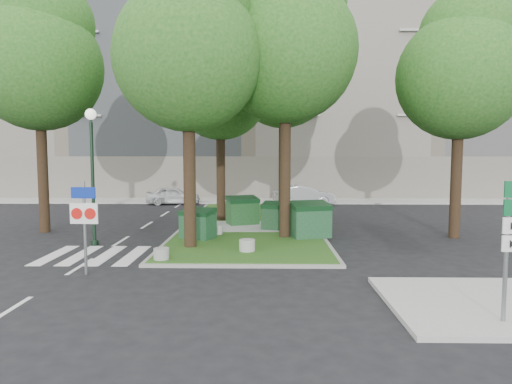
{
  "coord_description": "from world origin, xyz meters",
  "views": [
    {
      "loc": [
        1.17,
        -13.7,
        3.51
      ],
      "look_at": [
        0.85,
        3.59,
        2.0
      ],
      "focal_mm": 32.0,
      "sensor_mm": 36.0,
      "label": 1
    }
  ],
  "objects_px": {
    "tree_median_near_left": "(191,43)",
    "bollard_left": "(161,254)",
    "car_silver": "(304,195)",
    "dumpster_a": "(198,224)",
    "dumpster_d": "(310,220)",
    "tree_street_right": "(462,65)",
    "tree_street_left": "(41,55)",
    "street_lamp": "(92,160)",
    "tree_median_near_right": "(288,37)",
    "bollard_right": "(247,245)",
    "traffic_sign_pole": "(84,215)",
    "litter_bin": "(306,213)",
    "tree_median_far": "(285,65)",
    "car_white": "(173,195)",
    "bollard_mid": "(216,230)",
    "dumpster_b": "(243,211)",
    "dumpster_c": "(277,216)",
    "tree_median_mid": "(222,82)"
  },
  "relations": [
    {
      "from": "tree_street_right",
      "to": "tree_street_left",
      "type": "bearing_deg",
      "value": 176.73
    },
    {
      "from": "tree_median_near_right",
      "to": "bollard_right",
      "type": "distance_m",
      "value": 8.3
    },
    {
      "from": "dumpster_c",
      "to": "traffic_sign_pole",
      "type": "height_order",
      "value": "traffic_sign_pole"
    },
    {
      "from": "tree_median_near_left",
      "to": "dumpster_d",
      "type": "relative_size",
      "value": 5.92
    },
    {
      "from": "tree_median_near_left",
      "to": "tree_street_left",
      "type": "xyz_separation_m",
      "value": [
        -7.0,
        3.5,
        0.33
      ]
    },
    {
      "from": "tree_median_near_left",
      "to": "tree_street_right",
      "type": "height_order",
      "value": "tree_median_near_left"
    },
    {
      "from": "tree_median_near_left",
      "to": "car_white",
      "type": "relative_size",
      "value": 2.95
    },
    {
      "from": "bollard_left",
      "to": "car_silver",
      "type": "xyz_separation_m",
      "value": [
        5.9,
        15.89,
        0.37
      ]
    },
    {
      "from": "car_white",
      "to": "tree_street_right",
      "type": "bearing_deg",
      "value": -136.54
    },
    {
      "from": "tree_median_far",
      "to": "bollard_right",
      "type": "height_order",
      "value": "tree_median_far"
    },
    {
      "from": "tree_median_far",
      "to": "dumpster_d",
      "type": "bearing_deg",
      "value": -84.67
    },
    {
      "from": "bollard_mid",
      "to": "car_white",
      "type": "distance_m",
      "value": 12.48
    },
    {
      "from": "dumpster_d",
      "to": "car_white",
      "type": "xyz_separation_m",
      "value": [
        -7.97,
        12.33,
        -0.2
      ]
    },
    {
      "from": "bollard_left",
      "to": "litter_bin",
      "type": "distance_m",
      "value": 9.63
    },
    {
      "from": "dumpster_d",
      "to": "car_silver",
      "type": "distance_m",
      "value": 11.98
    },
    {
      "from": "dumpster_b",
      "to": "car_silver",
      "type": "bearing_deg",
      "value": 46.64
    },
    {
      "from": "tree_median_mid",
      "to": "bollard_left",
      "type": "bearing_deg",
      "value": -97.9
    },
    {
      "from": "dumpster_b",
      "to": "dumpster_c",
      "type": "relative_size",
      "value": 1.13
    },
    {
      "from": "traffic_sign_pole",
      "to": "car_silver",
      "type": "distance_m",
      "value": 18.99
    },
    {
      "from": "traffic_sign_pole",
      "to": "car_white",
      "type": "relative_size",
      "value": 0.75
    },
    {
      "from": "tree_median_near_right",
      "to": "dumpster_d",
      "type": "xyz_separation_m",
      "value": [
        0.91,
        -0.12,
        -7.18
      ]
    },
    {
      "from": "bollard_left",
      "to": "traffic_sign_pole",
      "type": "bearing_deg",
      "value": -142.92
    },
    {
      "from": "litter_bin",
      "to": "car_silver",
      "type": "xyz_separation_m",
      "value": [
        0.6,
        7.85,
        0.15
      ]
    },
    {
      "from": "tree_median_near_left",
      "to": "bollard_left",
      "type": "bearing_deg",
      "value": -108.49
    },
    {
      "from": "tree_median_near_left",
      "to": "dumpster_a",
      "type": "relative_size",
      "value": 6.84
    },
    {
      "from": "tree_median_near_right",
      "to": "car_white",
      "type": "height_order",
      "value": "tree_median_near_right"
    },
    {
      "from": "bollard_mid",
      "to": "tree_median_near_right",
      "type": "bearing_deg",
      "value": -8.61
    },
    {
      "from": "traffic_sign_pole",
      "to": "street_lamp",
      "type": "bearing_deg",
      "value": 110.03
    },
    {
      "from": "dumpster_a",
      "to": "car_white",
      "type": "xyz_separation_m",
      "value": [
        -3.51,
        12.67,
        -0.09
      ]
    },
    {
      "from": "tree_median_near_left",
      "to": "tree_median_mid",
      "type": "bearing_deg",
      "value": 85.6
    },
    {
      "from": "car_white",
      "to": "bollard_mid",
      "type": "bearing_deg",
      "value": -167.34
    },
    {
      "from": "dumpster_c",
      "to": "car_silver",
      "type": "relative_size",
      "value": 0.37
    },
    {
      "from": "tree_median_near_right",
      "to": "bollard_left",
      "type": "height_order",
      "value": "tree_median_near_right"
    },
    {
      "from": "tree_median_mid",
      "to": "traffic_sign_pole",
      "type": "xyz_separation_m",
      "value": [
        -3.05,
        -9.97,
        -5.25
      ]
    },
    {
      "from": "tree_street_left",
      "to": "bollard_left",
      "type": "relative_size",
      "value": 22.22
    },
    {
      "from": "bollard_left",
      "to": "street_lamp",
      "type": "distance_m",
      "value": 5.1
    },
    {
      "from": "tree_street_left",
      "to": "dumpster_c",
      "type": "relative_size",
      "value": 7.34
    },
    {
      "from": "tree_median_near_right",
      "to": "bollard_left",
      "type": "xyz_separation_m",
      "value": [
        -4.19,
        -4.06,
        -7.69
      ]
    },
    {
      "from": "tree_median_near_right",
      "to": "tree_street_left",
      "type": "distance_m",
      "value": 10.61
    },
    {
      "from": "tree_median_mid",
      "to": "traffic_sign_pole",
      "type": "relative_size",
      "value": 3.71
    },
    {
      "from": "dumpster_d",
      "to": "car_silver",
      "type": "relative_size",
      "value": 0.44
    },
    {
      "from": "dumpster_c",
      "to": "litter_bin",
      "type": "distance_m",
      "value": 2.69
    },
    {
      "from": "tree_street_left",
      "to": "car_silver",
      "type": "height_order",
      "value": "tree_street_left"
    },
    {
      "from": "car_silver",
      "to": "dumpster_a",
      "type": "bearing_deg",
      "value": 150.38
    },
    {
      "from": "tree_median_near_right",
      "to": "car_white",
      "type": "relative_size",
      "value": 3.21
    },
    {
      "from": "bollard_left",
      "to": "street_lamp",
      "type": "xyz_separation_m",
      "value": [
        -3.16,
        2.73,
        2.92
      ]
    },
    {
      "from": "tree_median_near_left",
      "to": "tree_median_far",
      "type": "bearing_deg",
      "value": 68.72
    },
    {
      "from": "tree_median_mid",
      "to": "street_lamp",
      "type": "height_order",
      "value": "tree_median_mid"
    },
    {
      "from": "dumpster_d",
      "to": "tree_median_mid",
      "type": "bearing_deg",
      "value": 114.57
    },
    {
      "from": "bollard_right",
      "to": "car_silver",
      "type": "distance_m",
      "value": 14.97
    }
  ]
}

